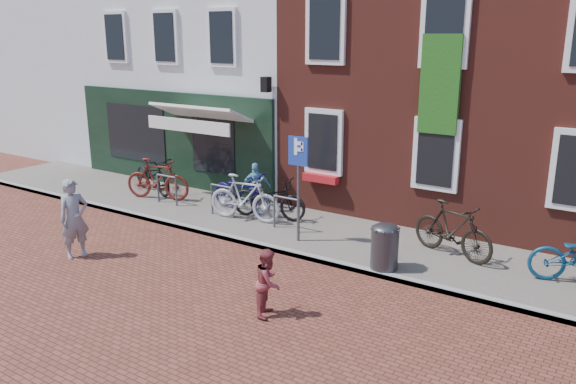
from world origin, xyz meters
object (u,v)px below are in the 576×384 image
Objects in this scene: boy at (268,282)px; bicycle_4 at (269,198)px; parking_sign at (298,171)px; bicycle_0 at (153,175)px; litter_bin at (385,244)px; bicycle_3 at (244,198)px; cafe_person at (256,187)px; bicycle_1 at (157,179)px; bicycle_2 at (242,192)px; woman at (74,218)px; bicycle_5 at (453,230)px.

boy is 5.10m from bicycle_4.
parking_sign reaches higher than bicycle_0.
bicycle_3 is (-4.28, 0.94, 0.06)m from litter_bin.
cafe_person reaches higher than bicycle_3.
bicycle_1 is at bearing -30.24° from cafe_person.
litter_bin is at bearing -101.53° from bicycle_2.
bicycle_3 is (0.54, -0.58, 0.06)m from bicycle_2.
woman is 5.05m from boy.
cafe_person is at bearing -71.55° from bicycle_0.
bicycle_0 reaches higher than litter_bin.
bicycle_1 is at bearing 78.22° from bicycle_3.
bicycle_2 is at bearing -74.40° from bicycle_0.
woman is 4.76m from bicycle_4.
bicycle_5 is at bearing -42.25° from woman.
bicycle_1 is (-6.64, 3.85, 0.10)m from boy.
woman is at bearing -154.36° from litter_bin.
bicycle_1 is 2.76m from bicycle_2.
bicycle_4 is (0.95, -0.11, 0.00)m from bicycle_2.
parking_sign is 1.19× the size of bicycle_2.
woman is at bearing 142.83° from bicycle_4.
boy is 4.99m from bicycle_3.
cafe_person is at bearing 19.10° from boy.
bicycle_3 is at bearing -82.68° from bicycle_0.
parking_sign is (-2.32, 0.40, 1.13)m from litter_bin.
bicycle_2 is 1.03× the size of bicycle_5.
bicycle_1 reaches higher than litter_bin.
litter_bin is 0.59× the size of woman.
cafe_person reaches higher than litter_bin.
parking_sign is at bearing 125.78° from bicycle_5.
parking_sign is 5.38m from bicycle_1.
boy is 8.49m from bicycle_0.
cafe_person is 0.69m from bicycle_4.
parking_sign reaches higher than bicycle_5.
bicycle_0 is at bearing 168.90° from parking_sign.
bicycle_4 is at bearing -90.37° from bicycle_2.
litter_bin is 0.77× the size of cafe_person.
bicycle_1 is 0.97× the size of bicycle_4.
bicycle_5 is (1.83, 4.17, 0.10)m from boy.
cafe_person is 0.65× the size of bicycle_0.
parking_sign is 1.19× the size of bicycle_0.
bicycle_5 reaches higher than bicycle_4.
cafe_person reaches higher than bicycle_0.
bicycle_4 is (-3.87, 1.42, 0.01)m from litter_bin.
bicycle_5 is (3.24, 1.03, -1.06)m from parking_sign.
boy reaches higher than bicycle_4.
boy is at bearing -146.50° from bicycle_3.
bicycle_3 is at bearing 167.63° from litter_bin.
parking_sign is 2.29m from bicycle_3.
bicycle_1 is 1.00× the size of bicycle_3.
parking_sign is 2.16m from bicycle_4.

